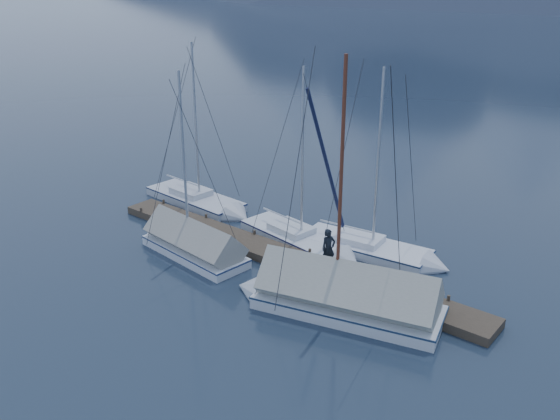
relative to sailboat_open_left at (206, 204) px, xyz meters
The scene contains 9 objects.
ground 7.91m from the sailboat_open_left, 32.81° to the right, with size 1000.00×1000.00×0.00m, color #15202F.
dock 7.03m from the sailboat_open_left, 18.97° to the right, with size 18.00×1.50×0.54m.
mooring_posts 6.56m from the sailboat_open_left, 20.39° to the right, with size 15.12×1.52×0.35m.
sailboat_open_left is the anchor object (origin of this frame).
sailboat_open_mid 6.86m from the sailboat_open_left, ahead, with size 6.53×2.93×8.38m.
sailboat_open_right 9.79m from the sailboat_open_left, ahead, with size 6.59×2.79×8.51m.
sailboat_covered_near 11.31m from the sailboat_open_left, 21.73° to the right, with size 7.81×4.02×9.72m.
sailboat_covered_far 5.27m from the sailboat_open_left, 52.78° to the right, with size 6.11×2.59×8.36m.
person 9.28m from the sailboat_open_left, 13.75° to the right, with size 0.59×0.38×1.61m, color black.
Camera 1 is at (13.74, -15.04, 10.93)m, focal length 38.00 mm.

